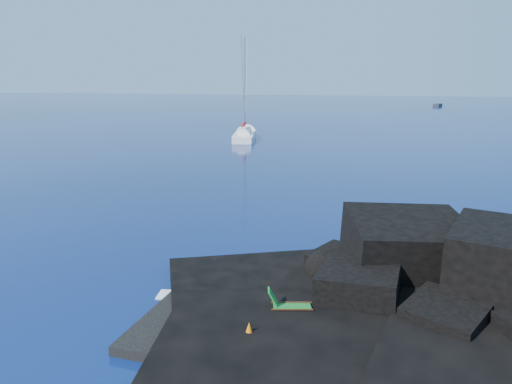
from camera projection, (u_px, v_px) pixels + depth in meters
The scene contains 10 objects.
ground at pixel (137, 327), 18.37m from camera, with size 400.00×400.00×0.00m, color #031234.
headland at pixel (493, 322), 18.73m from camera, with size 24.00×24.00×3.60m, color black, non-canonical shape.
beach at pixel (259, 332), 17.98m from camera, with size 8.50×6.00×0.70m, color black.
surf_foam at pixel (289, 283), 22.17m from camera, with size 10.00×8.00×0.06m, color white, non-canonical shape.
sailboat at pixel (245, 140), 70.02m from camera, with size 2.78×13.28×13.92m, color white, non-canonical shape.
deck_chair at pixel (292, 301), 18.44m from camera, with size 1.58×0.69×1.09m, color #1B7B2B, non-canonical shape.
towel at pixel (326, 309), 18.92m from camera, with size 1.77×0.84×0.05m, color silver.
sunbather at pixel (326, 306), 18.89m from camera, with size 1.64×0.40×0.22m, color tan, non-canonical shape.
marker_cone at pixel (249, 331), 16.75m from camera, with size 0.41×0.41×0.63m, color orange.
distant_boat_a at pixel (437, 106), 140.84m from camera, with size 1.59×5.11×0.68m, color #27282C.
Camera 1 is at (7.63, -15.51, 9.10)m, focal length 35.00 mm.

